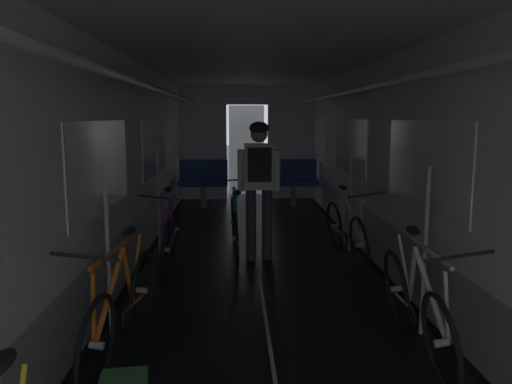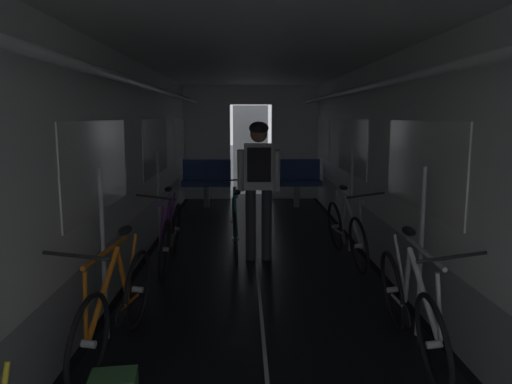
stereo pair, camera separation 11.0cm
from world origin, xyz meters
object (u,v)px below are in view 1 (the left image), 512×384
(bench_seat_far_left, at_px, (203,179))
(bicycle_purple, at_px, (170,234))
(bicycle_silver, at_px, (346,231))
(bicycle_orange, at_px, (122,307))
(bicycle_teal_in_aisle, at_px, (235,226))
(bench_seat_far_right, at_px, (293,178))
(person_cyclist_aisle, at_px, (259,176))
(bicycle_white, at_px, (416,306))

(bench_seat_far_left, relative_size, bicycle_purple, 0.58)
(bicycle_silver, distance_m, bicycle_orange, 3.28)
(bicycle_teal_in_aisle, bearing_deg, bench_seat_far_right, 71.55)
(person_cyclist_aisle, distance_m, bicycle_teal_in_aisle, 0.80)
(bicycle_white, height_order, bicycle_orange, bicycle_white)
(bench_seat_far_left, relative_size, person_cyclist_aisle, 0.57)
(bench_seat_far_left, bearing_deg, person_cyclist_aisle, -76.15)
(bicycle_teal_in_aisle, bearing_deg, bicycle_silver, -13.74)
(bench_seat_far_left, distance_m, bicycle_purple, 3.94)
(bicycle_silver, relative_size, bicycle_orange, 1.00)
(bicycle_silver, relative_size, person_cyclist_aisle, 0.98)
(bench_seat_far_right, relative_size, bicycle_purple, 0.58)
(bench_seat_far_right, xyz_separation_m, bicycle_silver, (0.22, -3.85, -0.19))
(bench_seat_far_right, distance_m, bicycle_white, 6.32)
(bicycle_white, distance_m, bicycle_orange, 2.20)
(bicycle_purple, relative_size, bicycle_orange, 1.00)
(bicycle_purple, distance_m, person_cyclist_aisle, 1.29)
(bench_seat_far_left, relative_size, bicycle_orange, 0.58)
(bicycle_silver, distance_m, bicycle_purple, 2.17)
(bench_seat_far_right, height_order, bicycle_white, bicycle_white)
(bench_seat_far_right, relative_size, bicycle_white, 0.58)
(bench_seat_far_left, height_order, person_cyclist_aisle, person_cyclist_aisle)
(bicycle_purple, bearing_deg, bicycle_silver, 2.22)
(bicycle_purple, xyz_separation_m, bicycle_white, (2.14, -2.38, -0.00))
(bench_seat_far_right, xyz_separation_m, bicycle_purple, (-1.95, -3.94, -0.19))
(bicycle_silver, relative_size, bicycle_teal_in_aisle, 1.00)
(bicycle_purple, distance_m, bicycle_white, 3.20)
(bicycle_white, distance_m, bicycle_teal_in_aisle, 3.12)
(bicycle_teal_in_aisle, bearing_deg, person_cyclist_aisle, -41.24)
(bench_seat_far_left, distance_m, bench_seat_far_right, 1.80)
(person_cyclist_aisle, bearing_deg, bicycle_orange, -114.72)
(bicycle_orange, relative_size, person_cyclist_aisle, 0.98)
(bench_seat_far_left, xyz_separation_m, bicycle_teal_in_aisle, (0.63, -3.51, -0.18))
(bicycle_silver, xyz_separation_m, bicycle_white, (-0.02, -2.46, -0.00))
(bicycle_silver, bearing_deg, bicycle_teal_in_aisle, 166.26)
(bicycle_silver, height_order, bicycle_orange, bicycle_silver)
(person_cyclist_aisle, relative_size, bicycle_teal_in_aisle, 1.02)
(bicycle_silver, relative_size, bicycle_purple, 1.00)
(bicycle_orange, bearing_deg, bicycle_teal_in_aisle, 73.03)
(bicycle_purple, bearing_deg, bicycle_orange, -91.46)
(bicycle_white, bearing_deg, bicycle_silver, 89.48)
(bench_seat_far_left, xyz_separation_m, bench_seat_far_right, (1.80, 0.00, 0.00))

